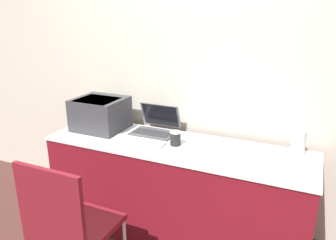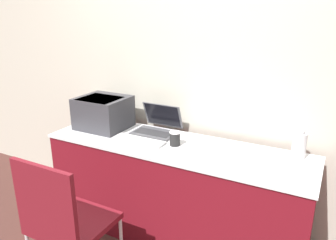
% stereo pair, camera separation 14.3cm
% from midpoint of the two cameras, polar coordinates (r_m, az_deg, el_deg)
% --- Properties ---
extents(wall_back, '(8.00, 0.05, 2.60)m').
position_cam_midpoint_polar(wall_back, '(2.73, 3.33, 8.61)').
color(wall_back, '#B7B2A3').
rests_on(wall_back, ground_plane).
extents(table, '(2.06, 0.60, 0.79)m').
position_cam_midpoint_polar(table, '(2.68, -0.27, -12.18)').
color(table, maroon).
rests_on(table, ground_plane).
extents(printer, '(0.41, 0.37, 0.27)m').
position_cam_midpoint_polar(printer, '(2.87, -13.13, 1.25)').
color(printer, '#333338').
rests_on(printer, table).
extents(laptop_left, '(0.35, 0.32, 0.23)m').
position_cam_midpoint_polar(laptop_left, '(2.74, -3.68, -1.20)').
color(laptop_left, '#4C4C51').
rests_on(laptop_left, table).
extents(external_keyboard, '(0.43, 0.12, 0.02)m').
position_cam_midpoint_polar(external_keyboard, '(2.56, -6.70, -3.70)').
color(external_keyboard, silver).
rests_on(external_keyboard, table).
extents(coffee_cup, '(0.08, 0.08, 0.11)m').
position_cam_midpoint_polar(coffee_cup, '(2.48, -0.30, -3.23)').
color(coffee_cup, black).
rests_on(coffee_cup, table).
extents(metal_pitcher, '(0.09, 0.09, 0.22)m').
position_cam_midpoint_polar(metal_pitcher, '(2.45, 20.26, -3.59)').
color(metal_pitcher, silver).
rests_on(metal_pitcher, table).
extents(chair, '(0.47, 0.45, 0.94)m').
position_cam_midpoint_polar(chair, '(2.23, -18.98, -16.27)').
color(chair, maroon).
rests_on(chair, ground_plane).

